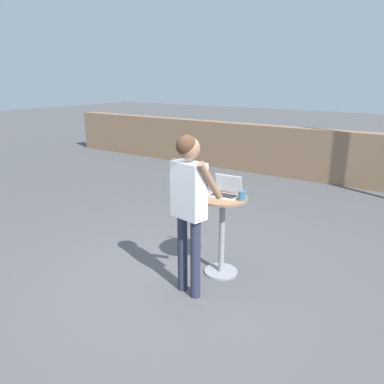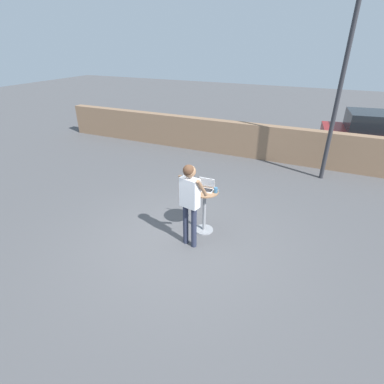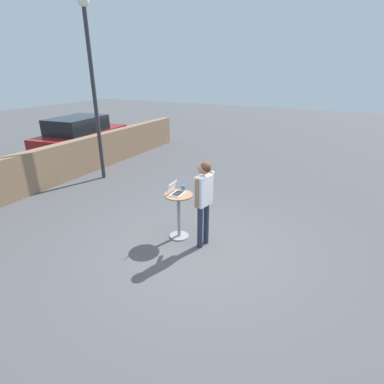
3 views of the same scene
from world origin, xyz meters
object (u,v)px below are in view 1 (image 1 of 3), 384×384
at_px(coffee_mug, 242,196).
at_px(cafe_table, 222,226).
at_px(laptop, 226,191).
at_px(standing_person, 189,196).

bearing_deg(coffee_mug, cafe_table, -175.35).
distance_m(cafe_table, laptop, 0.43).
bearing_deg(standing_person, coffee_mug, 63.61).
xyz_separation_m(laptop, coffee_mug, (0.24, -0.05, -0.00)).
bearing_deg(cafe_table, laptop, 92.21).
bearing_deg(standing_person, cafe_table, 83.44).
height_order(cafe_table, coffee_mug, coffee_mug).
xyz_separation_m(cafe_table, standing_person, (-0.07, -0.60, 0.53)).
distance_m(cafe_table, coffee_mug, 0.49).
height_order(laptop, standing_person, standing_person).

